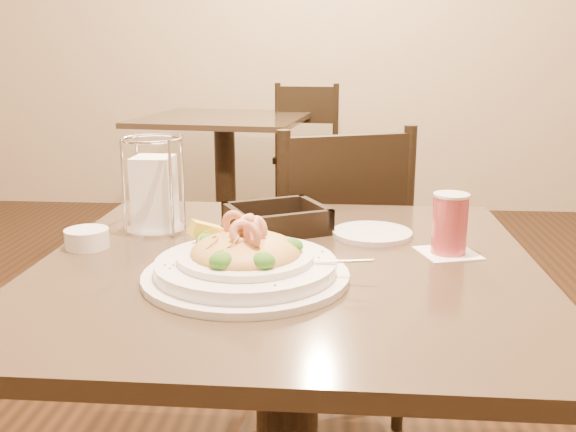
# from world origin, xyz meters

# --- Properties ---
(main_table) EXTENTS (0.90, 0.90, 0.76)m
(main_table) POSITION_xyz_m (0.00, 0.00, 0.52)
(main_table) COLOR black
(main_table) RESTS_ON ground
(background_table) EXTENTS (1.00, 1.00, 0.76)m
(background_table) POSITION_xyz_m (-0.58, 2.56, 0.52)
(background_table) COLOR black
(background_table) RESTS_ON ground
(dining_chair_near) EXTENTS (0.54, 0.54, 0.93)m
(dining_chair_near) POSITION_xyz_m (0.07, 0.72, 0.50)
(dining_chair_near) COLOR black
(dining_chair_near) RESTS_ON ground
(dining_chair_far) EXTENTS (0.46, 0.46, 0.93)m
(dining_chair_far) POSITION_xyz_m (-0.11, 2.99, 0.50)
(dining_chair_far) COLOR black
(dining_chair_far) RESTS_ON ground
(pasta_bowl) EXTENTS (0.38, 0.35, 0.11)m
(pasta_bowl) POSITION_xyz_m (-0.06, -0.10, 0.79)
(pasta_bowl) COLOR white
(pasta_bowl) RESTS_ON main_table
(drink_glass) EXTENTS (0.13, 0.13, 0.12)m
(drink_glass) POSITION_xyz_m (0.30, 0.07, 0.81)
(drink_glass) COLOR white
(drink_glass) RESTS_ON main_table
(bread_basket) EXTENTS (0.25, 0.23, 0.05)m
(bread_basket) POSITION_xyz_m (-0.04, 0.20, 0.78)
(bread_basket) COLOR black
(bread_basket) RESTS_ON main_table
(napkin_caddy) EXTENTS (0.13, 0.13, 0.20)m
(napkin_caddy) POSITION_xyz_m (-0.29, 0.18, 0.84)
(napkin_caddy) COLOR silver
(napkin_caddy) RESTS_ON main_table
(side_plate) EXTENTS (0.17, 0.17, 0.01)m
(side_plate) POSITION_xyz_m (0.16, 0.18, 0.76)
(side_plate) COLOR white
(side_plate) RESTS_ON main_table
(butter_ramekin) EXTENTS (0.11, 0.11, 0.04)m
(butter_ramekin) POSITION_xyz_m (-0.39, 0.05, 0.77)
(butter_ramekin) COLOR white
(butter_ramekin) RESTS_ON main_table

